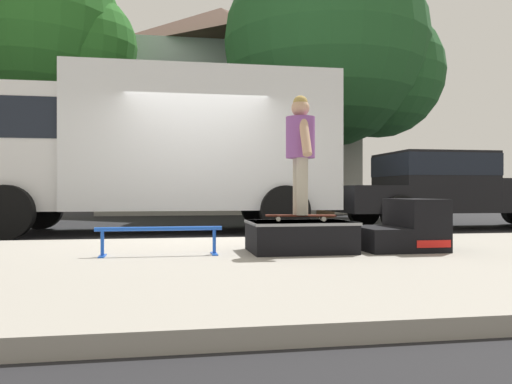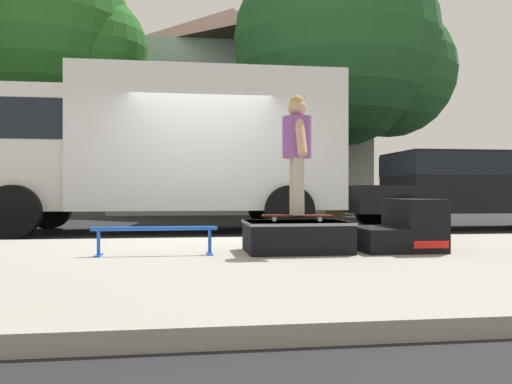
# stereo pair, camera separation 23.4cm
# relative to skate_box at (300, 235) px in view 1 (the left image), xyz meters

# --- Properties ---
(ground_plane) EXTENTS (140.00, 140.00, 0.00)m
(ground_plane) POSITION_rel_skate_box_xyz_m (-0.93, 2.46, -0.30)
(ground_plane) COLOR black
(sidewalk_slab) EXTENTS (50.00, 5.00, 0.12)m
(sidewalk_slab) POSITION_rel_skate_box_xyz_m (-0.93, -0.54, -0.24)
(sidewalk_slab) COLOR gray
(sidewalk_slab) RESTS_ON ground
(skate_box) EXTENTS (1.13, 0.83, 0.34)m
(skate_box) POSITION_rel_skate_box_xyz_m (0.00, 0.00, 0.00)
(skate_box) COLOR black
(skate_box) RESTS_ON sidewalk_slab
(kicker_ramp) EXTENTS (0.89, 0.85, 0.58)m
(kicker_ramp) POSITION_rel_skate_box_xyz_m (1.23, -0.00, 0.06)
(kicker_ramp) COLOR black
(kicker_ramp) RESTS_ON sidewalk_slab
(grind_rail) EXTENTS (1.31, 0.28, 0.30)m
(grind_rail) POSITION_rel_skate_box_xyz_m (-1.54, -0.07, 0.04)
(grind_rail) COLOR blue
(grind_rail) RESTS_ON sidewalk_slab
(skateboard) EXTENTS (0.80, 0.33, 0.07)m
(skateboard) POSITION_rel_skate_box_xyz_m (0.01, 0.04, 0.21)
(skateboard) COLOR #4C1E14
(skateboard) RESTS_ON skate_box
(skater_kid) EXTENTS (0.32, 0.69, 1.34)m
(skater_kid) POSITION_rel_skate_box_xyz_m (0.01, 0.04, 1.01)
(skater_kid) COLOR #B7AD99
(skater_kid) RESTS_ON skateboard
(box_truck) EXTENTS (6.91, 2.63, 3.05)m
(box_truck) POSITION_rel_skate_box_xyz_m (-1.74, 4.66, 1.40)
(box_truck) COLOR white
(box_truck) RESTS_ON ground
(pickup_truck_black) EXTENTS (5.70, 2.09, 1.61)m
(pickup_truck_black) POSITION_rel_skate_box_xyz_m (4.70, 4.65, 0.59)
(pickup_truck_black) COLOR black
(pickup_truck_black) RESTS_ON ground
(street_tree_main) EXTENTS (5.34, 4.85, 7.94)m
(street_tree_main) POSITION_rel_skate_box_xyz_m (-4.92, 9.77, 5.05)
(street_tree_main) COLOR brown
(street_tree_main) RESTS_ON ground
(street_tree_neighbour) EXTENTS (6.76, 6.14, 8.29)m
(street_tree_neighbour) POSITION_rel_skate_box_xyz_m (3.63, 9.45, 4.73)
(street_tree_neighbour) COLOR brown
(street_tree_neighbour) RESTS_ON ground
(house_behind) EXTENTS (9.54, 8.22, 8.40)m
(house_behind) POSITION_rel_skate_box_xyz_m (0.75, 15.63, 3.94)
(house_behind) COLOR silver
(house_behind) RESTS_ON ground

